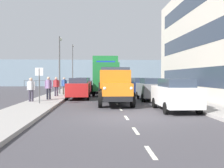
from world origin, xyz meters
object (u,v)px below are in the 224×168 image
Objects in this scene: pedestrian_strolling at (49,86)px; pedestrian_with_bag at (56,85)px; pedestrian_by_lamp at (64,84)px; lorry_cargo_green at (105,74)px; truck_vintage_orange at (115,87)px; car_navy_kerbside_2 at (139,86)px; lamp_post_promenade at (60,59)px; car_white_kerbside_near at (175,94)px; car_grey_kerbside_1 at (151,89)px; car_red_oppositeside_0 at (79,88)px; car_maroon_oppositeside_1 at (83,85)px; lamp_post_far at (73,62)px; street_sign at (39,79)px; pedestrian_in_dark_coat at (31,87)px.

pedestrian_with_bag is (-0.06, -3.05, -0.02)m from pedestrian_strolling.
pedestrian_strolling is at bearing 84.49° from pedestrian_by_lamp.
lorry_cargo_green is at bearing -133.50° from pedestrian_with_bag.
truck_vintage_orange reaches higher than car_navy_kerbside_2.
car_navy_kerbside_2 is 9.70m from pedestrian_strolling.
lorry_cargo_green is at bearing -163.98° from lamp_post_promenade.
pedestrian_with_bag is at bearing -47.83° from car_white_kerbside_near.
pedestrian_strolling is at bearing -28.26° from truck_vintage_orange.
pedestrian_by_lamp is (7.27, -4.52, 0.19)m from car_grey_kerbside_1.
lorry_cargo_green is at bearing -146.18° from pedestrian_by_lamp.
lamp_post_promenade is at bearing -86.61° from pedestrian_with_bag.
pedestrian_strolling is (2.06, 2.17, 0.24)m from car_red_oppositeside_0.
lorry_cargo_green reaches higher than car_maroon_oppositeside_1.
car_red_oppositeside_0 is at bearing 66.88° from lorry_cargo_green.
truck_vintage_orange is 0.88× the size of lamp_post_far.
pedestrian_by_lamp reaches higher than car_grey_kerbside_1.
pedestrian_strolling is 1.04× the size of pedestrian_by_lamp.
car_red_oppositeside_0 is at bearing -113.76° from street_sign.
car_maroon_oppositeside_1 is at bearing -27.81° from lorry_cargo_green.
lamp_post_promenade is at bearing -95.64° from pedestrian_in_dark_coat.
lamp_post_far is at bearing -89.44° from pedestrian_with_bag.
pedestrian_in_dark_coat is at bearing -11.43° from truck_vintage_orange.
street_sign is (0.11, 5.68, 0.57)m from pedestrian_with_bag.
car_white_kerbside_near and car_navy_kerbside_2 have the same top height.
lorry_cargo_green is at bearing -113.42° from street_sign.
lamp_post_far is at bearing -67.81° from lorry_cargo_green.
truck_vintage_orange is 3.49× the size of pedestrian_in_dark_coat.
car_red_oppositeside_0 is 2.78× the size of pedestrian_by_lamp.
lamp_post_promenade is (4.87, -8.85, 2.39)m from truck_vintage_orange.
car_grey_kerbside_1 is 5.35m from car_navy_kerbside_2.
car_grey_kerbside_1 is at bearing 124.31° from car_maroon_oppositeside_1.
lamp_post_far is at bearing -82.51° from car_red_oppositeside_0.
pedestrian_strolling is 5.02m from pedestrian_by_lamp.
pedestrian_in_dark_coat is at bearing 84.36° from lamp_post_promenade.
pedestrian_by_lamp is (1.58, 3.83, 0.19)m from car_maroon_oppositeside_1.
lamp_post_promenade reaches higher than pedestrian_strolling.
pedestrian_strolling is at bearing 36.93° from car_navy_kerbside_2.
lamp_post_promenade reaches higher than car_grey_kerbside_1.
pedestrian_strolling is (4.73, -2.54, -0.04)m from truck_vintage_orange.
pedestrian_in_dark_coat is at bearing 12.29° from car_grey_kerbside_1.
lamp_post_far reaches higher than car_navy_kerbside_2.
street_sign reaches higher than car_maroon_oppositeside_1.
pedestrian_with_bag is 1.99m from pedestrian_by_lamp.
car_grey_kerbside_1 is 19.96m from lamp_post_far.
car_grey_kerbside_1 is 0.61× the size of lamp_post_far.
lamp_post_far is at bearing -77.11° from truck_vintage_orange.
car_white_kerbside_near is 5.92m from car_grey_kerbside_1.
street_sign is at bearing 90.51° from lamp_post_promenade.
pedestrian_with_bag is at bearing -91.06° from pedestrian_strolling.
pedestrian_by_lamp is at bearing 115.20° from lamp_post_promenade.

